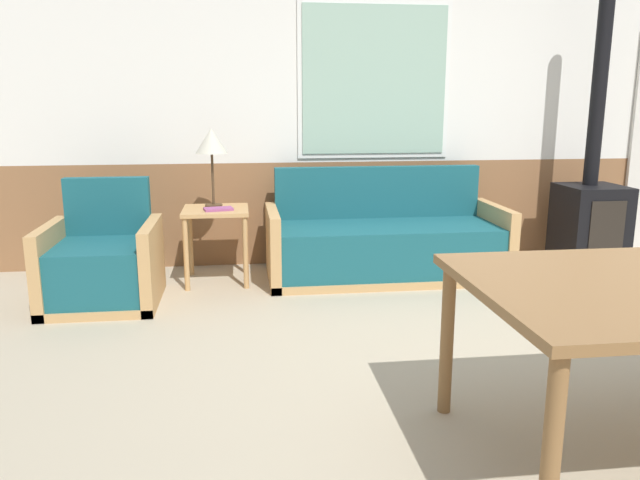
% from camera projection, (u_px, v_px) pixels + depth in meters
% --- Properties ---
extents(ground_plane, '(16.00, 16.00, 0.00)m').
position_uv_depth(ground_plane, '(545.00, 383.00, 3.19)').
color(ground_plane, '#B2A58C').
extents(wall_back, '(7.20, 0.09, 2.70)m').
position_uv_depth(wall_back, '(411.00, 107.00, 5.43)').
color(wall_back, '#8E603D').
rests_on(wall_back, ground_plane).
extents(couch, '(1.91, 0.80, 0.87)m').
position_uv_depth(couch, '(385.00, 245.00, 5.08)').
color(couch, tan).
rests_on(couch, ground_plane).
extents(armchair, '(0.77, 0.77, 0.86)m').
position_uv_depth(armchair, '(103.00, 267.00, 4.41)').
color(armchair, tan).
rests_on(armchair, ground_plane).
extents(side_table, '(0.51, 0.51, 0.59)m').
position_uv_depth(side_table, '(216.00, 222.00, 4.89)').
color(side_table, tan).
rests_on(side_table, ground_plane).
extents(table_lamp, '(0.25, 0.25, 0.62)m').
position_uv_depth(table_lamp, '(211.00, 143.00, 4.84)').
color(table_lamp, '#4C3823').
rests_on(table_lamp, side_table).
extents(book_stack, '(0.24, 0.17, 0.02)m').
position_uv_depth(book_stack, '(218.00, 209.00, 4.80)').
color(book_stack, '#994C84').
rests_on(book_stack, side_table).
extents(wood_stove, '(0.50, 0.52, 2.38)m').
position_uv_depth(wood_stove, '(591.00, 204.00, 5.27)').
color(wood_stove, black).
rests_on(wood_stove, ground_plane).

